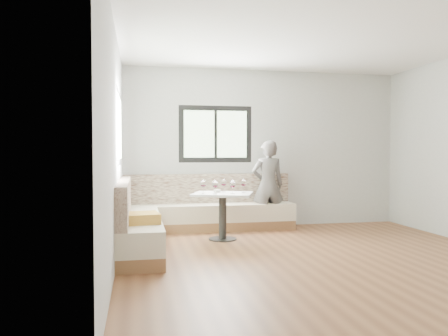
% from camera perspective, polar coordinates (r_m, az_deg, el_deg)
% --- Properties ---
extents(room, '(5.01, 5.01, 2.81)m').
position_cam_1_polar(room, '(5.60, 11.60, 2.88)').
color(room, brown).
rests_on(room, ground).
extents(banquette, '(2.90, 2.80, 0.95)m').
position_cam_1_polar(banquette, '(6.81, -5.58, -6.36)').
color(banquette, brown).
rests_on(banquette, ground).
extents(table, '(1.05, 0.93, 0.71)m').
position_cam_1_polar(table, '(6.64, -0.19, -4.81)').
color(table, black).
rests_on(table, ground).
extents(person, '(0.57, 0.38, 1.53)m').
position_cam_1_polar(person, '(7.58, 5.76, -2.20)').
color(person, '#4F4A48').
rests_on(person, ground).
extents(olive_ramekin, '(0.11, 0.11, 0.04)m').
position_cam_1_polar(olive_ramekin, '(6.71, -0.90, -3.02)').
color(olive_ramekin, white).
rests_on(olive_ramekin, table).
extents(wine_glass_a, '(0.09, 0.09, 0.20)m').
position_cam_1_polar(wine_glass_a, '(6.53, -2.72, -2.11)').
color(wine_glass_a, white).
rests_on(wine_glass_a, table).
extents(wine_glass_b, '(0.09, 0.09, 0.20)m').
position_cam_1_polar(wine_glass_b, '(6.41, -1.14, -2.18)').
color(wine_glass_b, white).
rests_on(wine_glass_b, table).
extents(wine_glass_c, '(0.09, 0.09, 0.20)m').
position_cam_1_polar(wine_glass_c, '(6.44, 1.14, -2.17)').
color(wine_glass_c, white).
rests_on(wine_glass_c, table).
extents(wine_glass_d, '(0.09, 0.09, 0.20)m').
position_cam_1_polar(wine_glass_d, '(6.75, -0.05, -1.97)').
color(wine_glass_d, white).
rests_on(wine_glass_d, table).
extents(wine_glass_e, '(0.09, 0.09, 0.20)m').
position_cam_1_polar(wine_glass_e, '(6.68, 2.58, -2.02)').
color(wine_glass_e, white).
rests_on(wine_glass_e, table).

